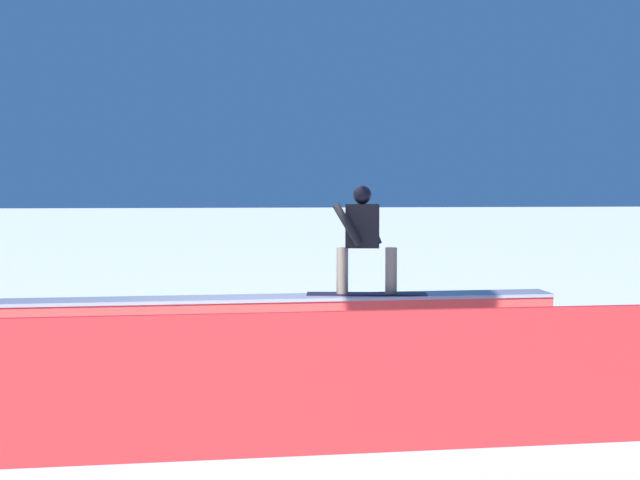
% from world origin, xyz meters
% --- Properties ---
extents(ground_plane, '(120.00, 120.00, 0.00)m').
position_xyz_m(ground_plane, '(0.00, 0.00, 0.00)').
color(ground_plane, white).
extents(grind_box, '(7.22, 0.68, 0.70)m').
position_xyz_m(grind_box, '(0.00, 0.00, 0.32)').
color(grind_box, red).
rests_on(grind_box, ground_plane).
extents(snowboarder, '(1.46, 0.44, 1.31)m').
position_xyz_m(snowboarder, '(-1.29, -0.04, 1.41)').
color(snowboarder, black).
rests_on(snowboarder, grind_box).
extents(safety_fence, '(11.48, 0.40, 1.08)m').
position_xyz_m(safety_fence, '(0.00, 3.51, 0.54)').
color(safety_fence, red).
rests_on(safety_fence, ground_plane).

